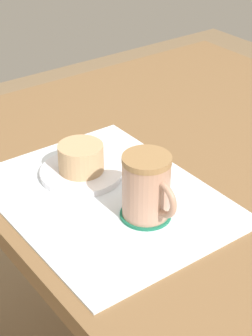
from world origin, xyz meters
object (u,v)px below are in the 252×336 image
Objects in this scene: pastry at (81,158)px; coffee_mug at (147,187)px; dining_table at (211,188)px; pastry_plate at (82,172)px.

coffee_mug reaches higher than pastry.
coffee_mug is (0.17, 0.02, 0.02)m from pastry.
pastry reaches higher than dining_table.
dining_table is 9.08× the size of coffee_mug.
coffee_mug is at bearing 5.95° from pastry.
dining_table is 6.67× the size of pastry_plate.
dining_table is 0.30m from pastry.
coffee_mug reaches higher than pastry_plate.
pastry is (0.00, 0.00, 0.03)m from pastry_plate.
dining_table is at bearing 71.98° from pastry.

